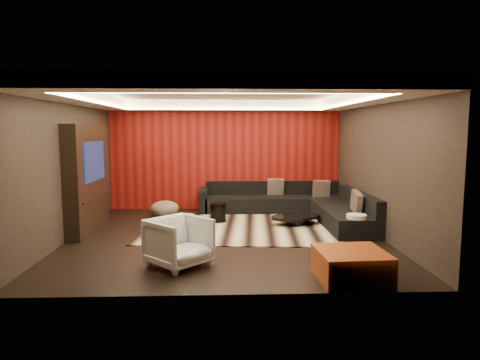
{
  "coord_description": "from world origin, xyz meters",
  "views": [
    {
      "loc": [
        -0.04,
        -8.23,
        2.09
      ],
      "look_at": [
        0.3,
        0.6,
        1.05
      ],
      "focal_mm": 32.0,
      "sensor_mm": 36.0,
      "label": 1
    }
  ],
  "objects_px": {
    "armchair": "(179,242)",
    "coffee_table": "(296,220)",
    "drum_stool": "(218,212)",
    "sectional_sofa": "(297,206)",
    "white_side_table": "(356,227)",
    "orange_ottoman": "(351,265)"
  },
  "relations": [
    {
      "from": "drum_stool",
      "to": "sectional_sofa",
      "type": "xyz_separation_m",
      "value": [
        1.91,
        0.57,
        0.03
      ]
    },
    {
      "from": "drum_stool",
      "to": "sectional_sofa",
      "type": "relative_size",
      "value": 0.12
    },
    {
      "from": "orange_ottoman",
      "to": "sectional_sofa",
      "type": "height_order",
      "value": "sectional_sofa"
    },
    {
      "from": "coffee_table",
      "to": "drum_stool",
      "type": "xyz_separation_m",
      "value": [
        -1.72,
        0.33,
        0.12
      ]
    },
    {
      "from": "drum_stool",
      "to": "white_side_table",
      "type": "height_order",
      "value": "white_side_table"
    },
    {
      "from": "armchair",
      "to": "coffee_table",
      "type": "bearing_deg",
      "value": 6.04
    },
    {
      "from": "orange_ottoman",
      "to": "armchair",
      "type": "xyz_separation_m",
      "value": [
        -2.47,
        0.69,
        0.17
      ]
    },
    {
      "from": "white_side_table",
      "to": "orange_ottoman",
      "type": "bearing_deg",
      "value": -109.02
    },
    {
      "from": "coffee_table",
      "to": "white_side_table",
      "type": "relative_size",
      "value": 2.39
    },
    {
      "from": "sectional_sofa",
      "to": "drum_stool",
      "type": "bearing_deg",
      "value": -163.4
    },
    {
      "from": "armchair",
      "to": "orange_ottoman",
      "type": "bearing_deg",
      "value": -60.16
    },
    {
      "from": "coffee_table",
      "to": "armchair",
      "type": "bearing_deg",
      "value": -129.34
    },
    {
      "from": "drum_stool",
      "to": "armchair",
      "type": "bearing_deg",
      "value": -100.21
    },
    {
      "from": "white_side_table",
      "to": "sectional_sofa",
      "type": "xyz_separation_m",
      "value": [
        -0.77,
        2.15,
        0.02
      ]
    },
    {
      "from": "orange_ottoman",
      "to": "sectional_sofa",
      "type": "xyz_separation_m",
      "value": [
        -0.0,
        4.36,
        0.06
      ]
    },
    {
      "from": "drum_stool",
      "to": "orange_ottoman",
      "type": "bearing_deg",
      "value": -63.31
    },
    {
      "from": "coffee_table",
      "to": "orange_ottoman",
      "type": "bearing_deg",
      "value": -86.8
    },
    {
      "from": "drum_stool",
      "to": "sectional_sofa",
      "type": "distance_m",
      "value": 1.99
    },
    {
      "from": "coffee_table",
      "to": "white_side_table",
      "type": "bearing_deg",
      "value": -52.56
    },
    {
      "from": "drum_stool",
      "to": "armchair",
      "type": "height_order",
      "value": "armchair"
    },
    {
      "from": "white_side_table",
      "to": "orange_ottoman",
      "type": "xyz_separation_m",
      "value": [
        -0.76,
        -2.21,
        -0.03
      ]
    },
    {
      "from": "coffee_table",
      "to": "sectional_sofa",
      "type": "height_order",
      "value": "sectional_sofa"
    }
  ]
}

